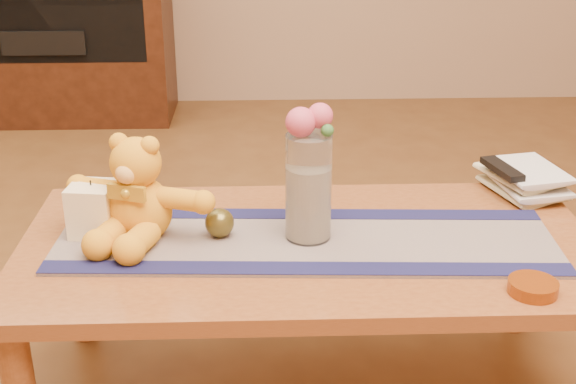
{
  "coord_description": "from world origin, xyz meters",
  "views": [
    {
      "loc": [
        -0.11,
        -1.67,
        1.29
      ],
      "look_at": [
        -0.05,
        0.0,
        0.58
      ],
      "focal_mm": 48.09,
      "sensor_mm": 36.0,
      "label": 1
    }
  ],
  "objects_px": {
    "pillar_candle": "(93,209)",
    "tv_remote": "(502,169)",
    "bronze_ball": "(220,223)",
    "amber_dish": "(533,287)",
    "book_bottom": "(497,193)",
    "glass_vase": "(308,187)",
    "teddy_bear": "(139,188)"
  },
  "relations": [
    {
      "from": "pillar_candle",
      "to": "amber_dish",
      "type": "bearing_deg",
      "value": -17.56
    },
    {
      "from": "bronze_ball",
      "to": "teddy_bear",
      "type": "bearing_deg",
      "value": 174.55
    },
    {
      "from": "teddy_bear",
      "to": "bronze_ball",
      "type": "distance_m",
      "value": 0.21
    },
    {
      "from": "pillar_candle",
      "to": "amber_dish",
      "type": "xyz_separation_m",
      "value": [
        0.98,
        -0.31,
        -0.06
      ]
    },
    {
      "from": "glass_vase",
      "to": "amber_dish",
      "type": "distance_m",
      "value": 0.55
    },
    {
      "from": "bronze_ball",
      "to": "book_bottom",
      "type": "bearing_deg",
      "value": 17.34
    },
    {
      "from": "glass_vase",
      "to": "amber_dish",
      "type": "relative_size",
      "value": 2.45
    },
    {
      "from": "tv_remote",
      "to": "glass_vase",
      "type": "bearing_deg",
      "value": -170.63
    },
    {
      "from": "tv_remote",
      "to": "amber_dish",
      "type": "bearing_deg",
      "value": -112.71
    },
    {
      "from": "pillar_candle",
      "to": "book_bottom",
      "type": "bearing_deg",
      "value": 10.95
    },
    {
      "from": "teddy_bear",
      "to": "glass_vase",
      "type": "height_order",
      "value": "glass_vase"
    },
    {
      "from": "bronze_ball",
      "to": "amber_dish",
      "type": "height_order",
      "value": "bronze_ball"
    },
    {
      "from": "pillar_candle",
      "to": "glass_vase",
      "type": "distance_m",
      "value": 0.53
    },
    {
      "from": "pillar_candle",
      "to": "amber_dish",
      "type": "distance_m",
      "value": 1.03
    },
    {
      "from": "glass_vase",
      "to": "bronze_ball",
      "type": "distance_m",
      "value": 0.23
    },
    {
      "from": "teddy_bear",
      "to": "book_bottom",
      "type": "distance_m",
      "value": 0.97
    },
    {
      "from": "tv_remote",
      "to": "amber_dish",
      "type": "height_order",
      "value": "tv_remote"
    },
    {
      "from": "teddy_bear",
      "to": "book_bottom",
      "type": "xyz_separation_m",
      "value": [
        0.94,
        0.22,
        -0.12
      ]
    },
    {
      "from": "teddy_bear",
      "to": "glass_vase",
      "type": "xyz_separation_m",
      "value": [
        0.4,
        -0.03,
        0.01
      ]
    },
    {
      "from": "pillar_candle",
      "to": "tv_remote",
      "type": "xyz_separation_m",
      "value": [
        1.06,
        0.19,
        0.01
      ]
    },
    {
      "from": "pillar_candle",
      "to": "bronze_ball",
      "type": "xyz_separation_m",
      "value": [
        0.31,
        -0.03,
        -0.03
      ]
    },
    {
      "from": "pillar_candle",
      "to": "teddy_bear",
      "type": "bearing_deg",
      "value": -5.77
    },
    {
      "from": "bronze_ball",
      "to": "amber_dish",
      "type": "xyz_separation_m",
      "value": [
        0.68,
        -0.28,
        -0.03
      ]
    },
    {
      "from": "glass_vase",
      "to": "amber_dish",
      "type": "xyz_separation_m",
      "value": [
        0.46,
        -0.27,
        -0.12
      ]
    },
    {
      "from": "teddy_bear",
      "to": "glass_vase",
      "type": "distance_m",
      "value": 0.41
    },
    {
      "from": "glass_vase",
      "to": "tv_remote",
      "type": "height_order",
      "value": "glass_vase"
    },
    {
      "from": "pillar_candle",
      "to": "bronze_ball",
      "type": "bearing_deg",
      "value": -5.57
    },
    {
      "from": "pillar_candle",
      "to": "glass_vase",
      "type": "relative_size",
      "value": 0.49
    },
    {
      "from": "book_bottom",
      "to": "tv_remote",
      "type": "height_order",
      "value": "tv_remote"
    },
    {
      "from": "pillar_candle",
      "to": "book_bottom",
      "type": "relative_size",
      "value": 0.57
    },
    {
      "from": "tv_remote",
      "to": "teddy_bear",
      "type": "bearing_deg",
      "value": 178.07
    },
    {
      "from": "teddy_bear",
      "to": "tv_remote",
      "type": "bearing_deg",
      "value": 31.54
    }
  ]
}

